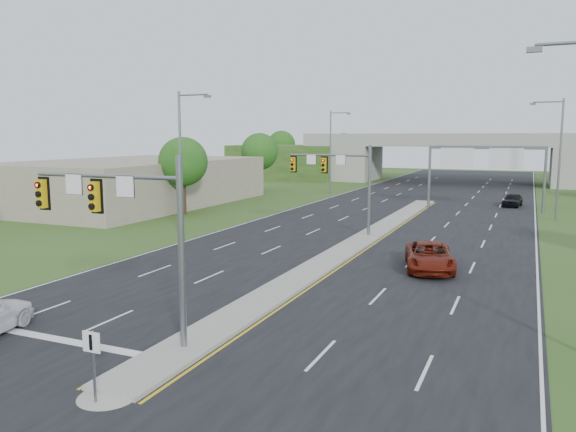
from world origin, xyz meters
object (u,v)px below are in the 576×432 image
at_px(signal_mast_near, 127,217).
at_px(signal_mast_far, 341,175).
at_px(car_far_c, 512,200).
at_px(car_far_a, 429,256).
at_px(overpass, 457,161).
at_px(keep_right_sign, 93,355).
at_px(sign_gantry, 484,160).

height_order(signal_mast_near, signal_mast_far, same).
bearing_deg(car_far_c, car_far_a, -87.84).
bearing_deg(car_far_a, overpass, 82.06).
height_order(signal_mast_near, car_far_a, signal_mast_near).
height_order(keep_right_sign, car_far_a, keep_right_sign).
height_order(signal_mast_far, keep_right_sign, signal_mast_far).
relative_size(car_far_a, car_far_c, 1.32).
height_order(overpass, car_far_c, overpass).
xyz_separation_m(signal_mast_near, signal_mast_far, (0.00, 25.00, 0.00)).
relative_size(overpass, car_far_c, 18.80).
distance_m(car_far_a, car_far_c, 33.86).
relative_size(signal_mast_near, sign_gantry, 0.60).
height_order(signal_mast_far, car_far_c, signal_mast_far).
xyz_separation_m(signal_mast_far, overpass, (2.26, 55.07, -1.17)).
height_order(signal_mast_far, overpass, overpass).
bearing_deg(car_far_c, keep_right_sign, -91.92).
bearing_deg(keep_right_sign, car_far_c, 80.05).
distance_m(sign_gantry, overpass, 35.75).
bearing_deg(signal_mast_far, car_far_c, 64.58).
xyz_separation_m(signal_mast_near, car_far_a, (8.31, 16.07, -3.93)).
bearing_deg(keep_right_sign, signal_mast_near, 116.94).
bearing_deg(car_far_c, signal_mast_near, -95.28).
bearing_deg(signal_mast_near, signal_mast_far, 90.00).
bearing_deg(car_far_a, sign_gantry, 75.41).
height_order(signal_mast_far, sign_gantry, signal_mast_far).
relative_size(signal_mast_near, car_far_c, 1.65).
distance_m(signal_mast_near, car_far_c, 51.29).
relative_size(sign_gantry, overpass, 0.14).
xyz_separation_m(keep_right_sign, car_far_c, (9.51, 54.21, -0.77)).
relative_size(signal_mast_far, car_far_a, 1.25).
relative_size(sign_gantry, car_far_a, 2.07).
bearing_deg(car_far_c, overpass, 115.44).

